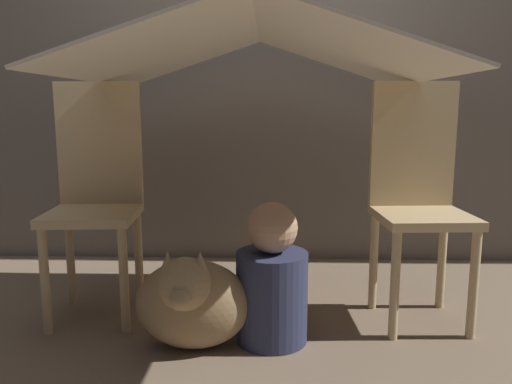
{
  "coord_description": "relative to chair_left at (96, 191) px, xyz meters",
  "views": [
    {
      "loc": [
        0.07,
        -1.93,
        0.89
      ],
      "look_at": [
        0.0,
        0.06,
        0.55
      ],
      "focal_mm": 35.0,
      "sensor_mm": 36.0,
      "label": 1
    }
  ],
  "objects": [
    {
      "name": "wall_back",
      "position": [
        0.68,
        0.82,
        0.71
      ],
      "size": [
        7.0,
        0.05,
        2.5
      ],
      "color": "#6B6056",
      "rests_on": "ground_plane"
    },
    {
      "name": "chair_left",
      "position": [
        0.0,
        0.0,
        0.0
      ],
      "size": [
        0.39,
        0.39,
        1.0
      ],
      "rotation": [
        0.0,
        0.0,
        0.08
      ],
      "color": "#D1B27F",
      "rests_on": "ground_plane"
    },
    {
      "name": "person_front",
      "position": [
        0.75,
        -0.26,
        -0.3
      ],
      "size": [
        0.27,
        0.27,
        0.54
      ],
      "color": "#2D3351",
      "rests_on": "ground_plane"
    },
    {
      "name": "dog",
      "position": [
        0.46,
        -0.36,
        -0.34
      ],
      "size": [
        0.42,
        0.4,
        0.42
      ],
      "color": "#9E7F56",
      "rests_on": "ground_plane"
    },
    {
      "name": "chair_right",
      "position": [
        1.36,
        0.0,
        0.0
      ],
      "size": [
        0.38,
        0.38,
        1.0
      ],
      "rotation": [
        0.0,
        0.0,
        0.07
      ],
      "color": "#D1B27F",
      "rests_on": "ground_plane"
    },
    {
      "name": "ground_plane",
      "position": [
        0.68,
        -0.14,
        -0.54
      ],
      "size": [
        8.8,
        8.8,
        0.0
      ],
      "primitive_type": "plane",
      "color": "#7A6651"
    },
    {
      "name": "sheet_canopy",
      "position": [
        0.68,
        -0.07,
        0.57
      ],
      "size": [
        1.36,
        1.19,
        0.23
      ],
      "color": "silver"
    }
  ]
}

